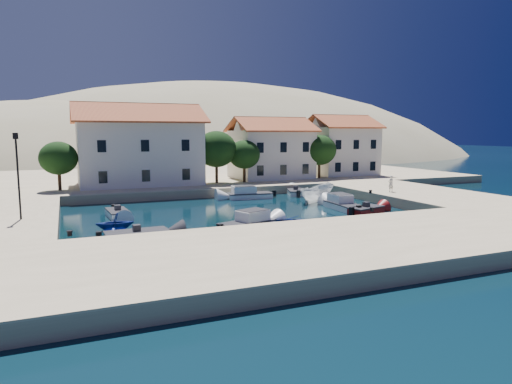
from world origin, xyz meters
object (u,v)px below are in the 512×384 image
(building_left, at_px, (139,143))
(pedestrian, at_px, (391,184))
(cabin_cruiser_east, at_px, (343,204))
(rowboat_south, at_px, (298,228))
(cabin_cruiser_south, at_px, (247,223))
(lamppost, at_px, (18,168))
(building_right, at_px, (341,144))
(boat_east, at_px, (317,202))
(building_mid, at_px, (271,147))

(building_left, bearing_deg, pedestrian, -37.45)
(cabin_cruiser_east, bearing_deg, pedestrian, -67.44)
(rowboat_south, xyz_separation_m, pedestrian, (15.45, 8.34, 1.87))
(cabin_cruiser_south, height_order, pedestrian, pedestrian)
(rowboat_south, bearing_deg, lamppost, 92.17)
(lamppost, bearing_deg, pedestrian, 3.46)
(building_right, distance_m, lamppost, 46.98)
(cabin_cruiser_east, height_order, boat_east, cabin_cruiser_east)
(cabin_cruiser_east, bearing_deg, lamppost, 93.16)
(building_mid, relative_size, building_right, 1.11)
(building_left, relative_size, pedestrian, 8.45)
(building_right, bearing_deg, pedestrian, -108.45)
(building_left, bearing_deg, building_mid, 3.18)
(cabin_cruiser_south, bearing_deg, building_right, 25.15)
(building_left, height_order, rowboat_south, building_left)
(building_left, bearing_deg, rowboat_south, -73.22)
(lamppost, relative_size, boat_east, 1.18)
(building_mid, bearing_deg, pedestrian, -74.15)
(rowboat_south, height_order, cabin_cruiser_east, cabin_cruiser_east)
(boat_east, bearing_deg, building_left, 17.78)
(rowboat_south, bearing_deg, building_mid, -0.35)
(cabin_cruiser_south, bearing_deg, cabin_cruiser_east, 1.27)
(cabin_cruiser_south, height_order, boat_east, cabin_cruiser_south)
(lamppost, height_order, cabin_cruiser_south, lamppost)
(lamppost, bearing_deg, cabin_cruiser_south, -18.92)
(building_right, height_order, cabin_cruiser_east, building_right)
(building_mid, xyz_separation_m, lamppost, (-29.50, -21.00, -0.47))
(building_right, distance_m, cabin_cruiser_east, 27.01)
(cabin_cruiser_south, relative_size, boat_east, 0.91)
(building_mid, distance_m, pedestrian, 19.92)
(building_mid, relative_size, cabin_cruiser_south, 2.18)
(boat_east, xyz_separation_m, pedestrian, (7.51, -2.42, 1.87))
(building_right, bearing_deg, cabin_cruiser_east, -122.35)
(building_mid, xyz_separation_m, cabin_cruiser_south, (-13.98, -26.32, -4.75))
(building_right, bearing_deg, boat_east, -129.00)
(building_right, xyz_separation_m, cabin_cruiser_east, (-14.20, -22.43, -5.00))
(lamppost, height_order, cabin_cruiser_east, lamppost)
(boat_east, bearing_deg, building_mid, -35.35)
(lamppost, bearing_deg, building_mid, 35.45)
(rowboat_south, height_order, pedestrian, pedestrian)
(boat_east, bearing_deg, cabin_cruiser_south, 101.85)
(building_left, distance_m, building_mid, 18.04)
(cabin_cruiser_south, distance_m, pedestrian, 20.77)
(lamppost, xyz_separation_m, rowboat_south, (19.41, -6.24, -4.75))
(building_mid, bearing_deg, cabin_cruiser_east, -95.87)
(building_mid, relative_size, boat_east, 1.98)
(building_left, height_order, cabin_cruiser_east, building_left)
(boat_east, bearing_deg, rowboat_south, 115.66)
(lamppost, bearing_deg, rowboat_south, -17.81)
(building_right, xyz_separation_m, rowboat_south, (-22.09, -28.24, -5.47))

